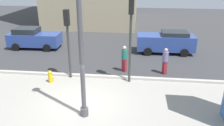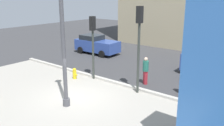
# 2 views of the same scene
# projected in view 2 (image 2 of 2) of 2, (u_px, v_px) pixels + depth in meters

# --- Properties ---
(ground_plane) EXTENTS (60.00, 60.00, 0.00)m
(ground_plane) POSITION_uv_depth(u_px,v_px,m) (120.00, 79.00, 16.54)
(ground_plane) COLOR #38383A
(plaza_pavement) EXTENTS (18.00, 10.00, 0.02)m
(plaza_pavement) POSITION_uv_depth(u_px,v_px,m) (45.00, 111.00, 12.05)
(plaza_pavement) COLOR #9E998E
(plaza_pavement) RESTS_ON ground_plane
(curb_strip) EXTENTS (18.00, 0.24, 0.16)m
(curb_strip) POSITION_uv_depth(u_px,v_px,m) (111.00, 81.00, 15.86)
(curb_strip) COLOR #B7B2A8
(curb_strip) RESTS_ON ground_plane
(lamp_post) EXTENTS (0.44, 0.44, 7.75)m
(lamp_post) POSITION_uv_depth(u_px,v_px,m) (63.00, 32.00, 11.59)
(lamp_post) COLOR #4C4C51
(lamp_post) RESTS_ON ground_plane
(art_pillar_blue) EXTENTS (1.44, 1.44, 5.45)m
(art_pillar_blue) POSITION_uv_depth(u_px,v_px,m) (210.00, 85.00, 7.82)
(art_pillar_blue) COLOR #3870BC
(art_pillar_blue) RESTS_ON ground_plane
(fire_hydrant) EXTENTS (0.36, 0.26, 0.75)m
(fire_hydrant) POSITION_uv_depth(u_px,v_px,m) (75.00, 73.00, 16.50)
(fire_hydrant) COLOR gold
(fire_hydrant) RESTS_ON ground_plane
(traffic_light_corner) EXTENTS (0.28, 0.42, 4.15)m
(traffic_light_corner) POSITION_uv_depth(u_px,v_px,m) (93.00, 37.00, 15.86)
(traffic_light_corner) COLOR #333833
(traffic_light_corner) RESTS_ON ground_plane
(traffic_light_far_side) EXTENTS (0.28, 0.42, 4.90)m
(traffic_light_far_side) POSITION_uv_depth(u_px,v_px,m) (139.00, 36.00, 13.40)
(traffic_light_far_side) COLOR #333833
(traffic_light_far_side) RESTS_ON ground_plane
(car_intersection) EXTENTS (4.51, 1.98, 1.78)m
(car_intersection) POSITION_uv_depth(u_px,v_px,m) (217.00, 64.00, 16.67)
(car_intersection) COLOR #2D4793
(car_intersection) RESTS_ON ground_plane
(car_passing_lane) EXTENTS (4.33, 2.12, 1.74)m
(car_passing_lane) POSITION_uv_depth(u_px,v_px,m) (96.00, 44.00, 23.39)
(car_passing_lane) COLOR #2D4793
(car_passing_lane) RESTS_ON ground_plane
(pedestrian_by_curb) EXTENTS (0.51, 0.51, 1.75)m
(pedestrian_by_curb) POSITION_uv_depth(u_px,v_px,m) (146.00, 69.00, 15.38)
(pedestrian_by_curb) COLOR maroon
(pedestrian_by_curb) RESTS_ON ground_plane
(pedestrian_crossing) EXTENTS (0.48, 0.48, 1.71)m
(pedestrian_crossing) POSITION_uv_depth(u_px,v_px,m) (185.00, 79.00, 13.76)
(pedestrian_crossing) COLOR maroon
(pedestrian_crossing) RESTS_ON ground_plane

